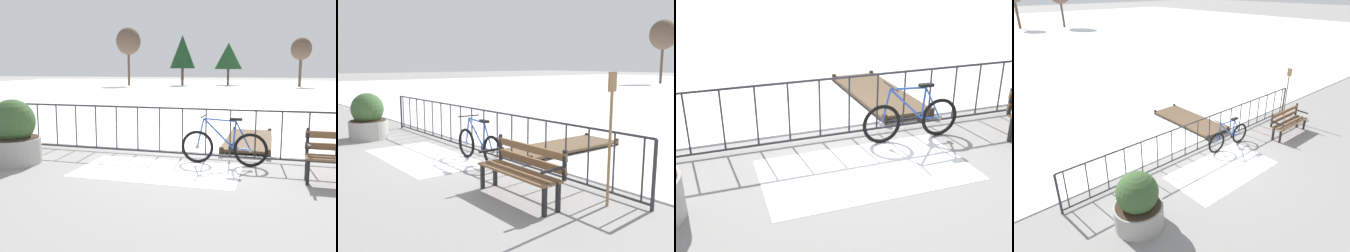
% 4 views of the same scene
% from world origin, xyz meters
% --- Properties ---
extents(ground_plane, '(160.00, 160.00, 0.00)m').
position_xyz_m(ground_plane, '(0.00, 0.00, 0.00)').
color(ground_plane, gray).
extents(snow_patch, '(3.00, 1.64, 0.01)m').
position_xyz_m(snow_patch, '(-0.43, -1.20, 0.00)').
color(snow_patch, white).
rests_on(snow_patch, ground).
extents(railing_fence, '(9.06, 0.06, 1.07)m').
position_xyz_m(railing_fence, '(0.00, 0.00, 0.56)').
color(railing_fence, '#2D2D33').
rests_on(railing_fence, ground).
extents(bicycle_near_railing, '(1.71, 0.52, 0.97)m').
position_xyz_m(bicycle_near_railing, '(0.69, -0.43, 0.37)').
color(bicycle_near_railing, black).
rests_on(bicycle_near_railing, ground).
extents(park_bench, '(1.60, 0.49, 0.89)m').
position_xyz_m(park_bench, '(2.94, -1.13, 0.51)').
color(park_bench, brown).
rests_on(park_bench, ground).
extents(planter_with_shrub, '(1.05, 1.05, 1.29)m').
position_xyz_m(planter_with_shrub, '(-3.38, -1.44, 0.58)').
color(planter_with_shrub, '#9E9B96').
rests_on(planter_with_shrub, ground).
extents(oar_upright, '(0.04, 0.16, 1.98)m').
position_xyz_m(oar_upright, '(3.99, -0.36, 1.14)').
color(oar_upright, '#937047').
rests_on(oar_upright, ground).
extents(wooden_dock, '(1.10, 3.03, 0.20)m').
position_xyz_m(wooden_dock, '(1.04, 1.77, 0.12)').
color(wooden_dock, brown).
rests_on(wooden_dock, ground).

